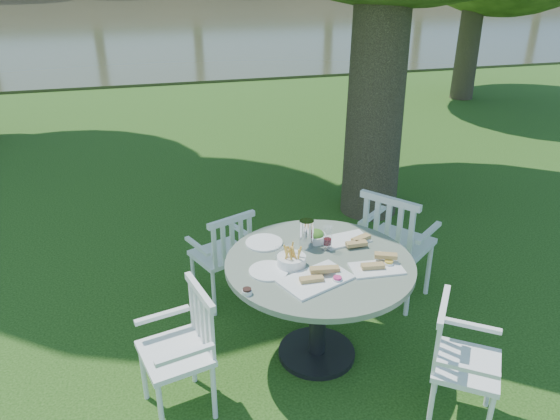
# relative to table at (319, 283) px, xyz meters

# --- Properties ---
(ground) EXTENTS (140.00, 140.00, 0.00)m
(ground) POSITION_rel_table_xyz_m (-0.08, 0.54, -0.62)
(ground) COLOR #14360B
(ground) RESTS_ON ground
(table) EXTENTS (1.28, 1.28, 0.79)m
(table) POSITION_rel_table_xyz_m (0.00, 0.00, 0.00)
(table) COLOR black
(table) RESTS_ON ground
(chair_ne) EXTENTS (0.68, 0.68, 0.99)m
(chair_ne) POSITION_rel_table_xyz_m (0.80, 0.52, -0.04)
(chair_ne) COLOR white
(chair_ne) RESTS_ON ground
(chair_nw) EXTENTS (0.54, 0.53, 0.84)m
(chair_nw) POSITION_rel_table_xyz_m (-0.51, 0.82, -0.13)
(chair_nw) COLOR white
(chair_nw) RESTS_ON ground
(chair_sw) EXTENTS (0.49, 0.51, 0.85)m
(chair_sw) POSITION_rel_table_xyz_m (-0.93, -0.25, -0.12)
(chair_sw) COLOR white
(chair_sw) RESTS_ON ground
(chair_se) EXTENTS (0.56, 0.57, 0.83)m
(chair_se) POSITION_rel_table_xyz_m (0.61, -0.76, -0.14)
(chair_se) COLOR white
(chair_se) RESTS_ON ground
(tableware) EXTENTS (1.09, 0.90, 0.20)m
(tableware) POSITION_rel_table_xyz_m (-0.06, 0.06, 0.21)
(tableware) COLOR white
(tableware) RESTS_ON table
(river) EXTENTS (100.00, 28.00, 0.12)m
(river) POSITION_rel_table_xyz_m (-0.08, 23.54, -0.62)
(river) COLOR #31341E
(river) RESTS_ON ground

